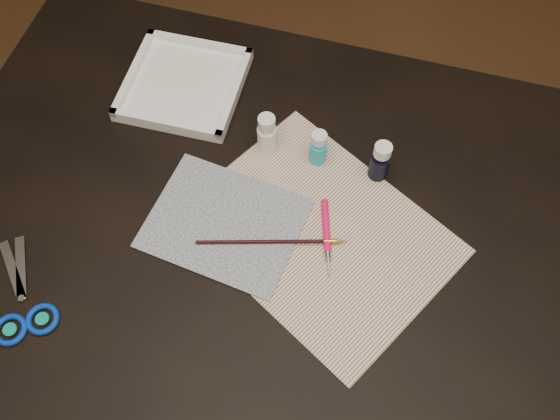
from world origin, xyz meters
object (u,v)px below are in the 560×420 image
(paper, at_px, (319,233))
(palette_tray, at_px, (184,84))
(canvas, at_px, (225,223))
(paint_bottle_white, at_px, (267,133))
(paint_bottle_cyan, at_px, (318,148))
(paint_bottle_navy, at_px, (380,161))
(scissors, at_px, (15,290))

(paper, xyz_separation_m, palette_tray, (-0.34, 0.24, 0.01))
(canvas, bearing_deg, paint_bottle_white, 81.79)
(paint_bottle_cyan, height_order, paint_bottle_navy, paint_bottle_navy)
(paper, height_order, canvas, canvas)
(canvas, height_order, paint_bottle_cyan, paint_bottle_cyan)
(scissors, distance_m, palette_tray, 0.50)
(canvas, distance_m, scissors, 0.37)
(paint_bottle_white, xyz_separation_m, palette_tray, (-0.20, 0.09, -0.03))
(paint_bottle_white, height_order, paint_bottle_navy, same)
(paper, xyz_separation_m, paint_bottle_white, (-0.14, 0.15, 0.04))
(paint_bottle_white, height_order, palette_tray, paint_bottle_white)
(paint_bottle_navy, bearing_deg, scissors, -143.71)
(paint_bottle_navy, distance_m, scissors, 0.66)
(paint_bottle_white, bearing_deg, canvas, -98.21)
(palette_tray, bearing_deg, paint_bottle_navy, -12.97)
(paint_bottle_white, bearing_deg, paint_bottle_cyan, -1.14)
(paper, relative_size, palette_tray, 1.92)
(paper, relative_size, canvas, 1.65)
(scissors, relative_size, palette_tray, 0.95)
(paint_bottle_cyan, height_order, palette_tray, paint_bottle_cyan)
(palette_tray, bearing_deg, scissors, -103.95)
(canvas, height_order, paint_bottle_white, paint_bottle_white)
(canvas, xyz_separation_m, paint_bottle_white, (0.03, 0.18, 0.04))
(paper, xyz_separation_m, canvas, (-0.17, -0.03, 0.00))
(paper, distance_m, canvas, 0.17)
(paint_bottle_cyan, bearing_deg, paper, -74.48)
(canvas, height_order, paint_bottle_navy, paint_bottle_navy)
(paper, height_order, paint_bottle_white, paint_bottle_white)
(paper, distance_m, paint_bottle_cyan, 0.16)
(paint_bottle_white, bearing_deg, scissors, -129.12)
(paint_bottle_cyan, bearing_deg, paint_bottle_white, 178.86)
(paint_bottle_white, distance_m, paint_bottle_cyan, 0.10)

